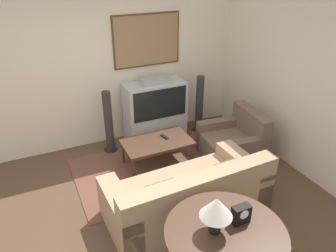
{
  "coord_description": "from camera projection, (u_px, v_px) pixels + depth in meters",
  "views": [
    {
      "loc": [
        -0.96,
        -2.96,
        2.97
      ],
      "look_at": [
        0.81,
        0.84,
        0.75
      ],
      "focal_mm": 35.0,
      "sensor_mm": 36.0,
      "label": 1
    }
  ],
  "objects": [
    {
      "name": "speaker_tower_right",
      "position": [
        199.0,
        106.0,
        5.95
      ],
      "size": [
        0.23,
        0.23,
        1.07
      ],
      "color": "black",
      "rests_on": "ground_plane"
    },
    {
      "name": "couch",
      "position": [
        188.0,
        196.0,
        4.08
      ],
      "size": [
        2.03,
        1.02,
        0.8
      ],
      "rotation": [
        0.0,
        0.0,
        3.18
      ],
      "color": "tan",
      "rests_on": "ground_plane"
    },
    {
      "name": "wall_back",
      "position": [
        89.0,
        68.0,
        5.2
      ],
      "size": [
        12.0,
        0.1,
        2.7
      ],
      "color": "beige",
      "rests_on": "ground_plane"
    },
    {
      "name": "speaker_tower_left",
      "position": [
        109.0,
        124.0,
        5.32
      ],
      "size": [
        0.23,
        0.23,
        1.07
      ],
      "color": "black",
      "rests_on": "ground_plane"
    },
    {
      "name": "tv",
      "position": [
        155.0,
        111.0,
        5.67
      ],
      "size": [
        1.03,
        0.47,
        1.15
      ],
      "color": "#B7B7BC",
      "rests_on": "ground_plane"
    },
    {
      "name": "mantel_clock",
      "position": [
        241.0,
        214.0,
        3.02
      ],
      "size": [
        0.17,
        0.1,
        0.18
      ],
      "color": "black",
      "rests_on": "console_table"
    },
    {
      "name": "table_lamp",
      "position": [
        216.0,
        208.0,
        2.83
      ],
      "size": [
        0.3,
        0.3,
        0.38
      ],
      "color": "black",
      "rests_on": "console_table"
    },
    {
      "name": "ground_plane",
      "position": [
        138.0,
        219.0,
        4.12
      ],
      "size": [
        12.0,
        12.0,
        0.0
      ],
      "primitive_type": "plane",
      "color": "brown"
    },
    {
      "name": "remote",
      "position": [
        164.0,
        137.0,
        5.1
      ],
      "size": [
        0.08,
        0.17,
        0.02
      ],
      "color": "black",
      "rests_on": "coffee_table"
    },
    {
      "name": "area_rug",
      "position": [
        159.0,
        167.0,
        5.12
      ],
      "size": [
        2.54,
        1.58,
        0.01
      ],
      "color": "brown",
      "rests_on": "ground_plane"
    },
    {
      "name": "coffee_table",
      "position": [
        157.0,
        143.0,
        5.02
      ],
      "size": [
        1.05,
        0.61,
        0.43
      ],
      "color": "#472D1E",
      "rests_on": "ground_plane"
    },
    {
      "name": "console_table",
      "position": [
        226.0,
        237.0,
        2.98
      ],
      "size": [
        1.13,
        1.13,
        0.74
      ],
      "color": "#472D1E",
      "rests_on": "ground_plane"
    },
    {
      "name": "wall_right",
      "position": [
        315.0,
        87.0,
        4.47
      ],
      "size": [
        0.06,
        12.0,
        2.7
      ],
      "color": "beige",
      "rests_on": "ground_plane"
    },
    {
      "name": "armchair",
      "position": [
        233.0,
        143.0,
        5.26
      ],
      "size": [
        0.94,
        0.97,
        0.79
      ],
      "rotation": [
        0.0,
        0.0,
        -1.68
      ],
      "color": "brown",
      "rests_on": "ground_plane"
    }
  ]
}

